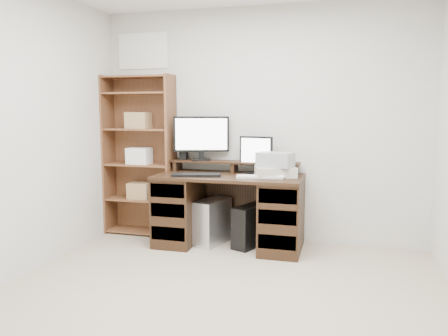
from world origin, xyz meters
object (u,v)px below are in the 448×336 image
at_px(monitor_small, 256,153).
at_px(tower_silver, 213,222).
at_px(tower_black, 250,226).
at_px(desk, 229,209).
at_px(bookshelf, 140,154).
at_px(printer, 275,172).
at_px(monitor_wide, 201,136).

height_order(monitor_small, tower_silver, monitor_small).
bearing_deg(tower_silver, tower_black, 15.43).
xyz_separation_m(desk, bookshelf, (-1.10, 0.21, 0.53)).
xyz_separation_m(monitor_small, bookshelf, (-1.34, 0.03, -0.04)).
relative_size(desk, monitor_small, 3.84).
distance_m(desk, tower_silver, 0.25).
height_order(tower_black, bookshelf, bookshelf).
distance_m(printer, bookshelf, 1.59).
distance_m(desk, monitor_wide, 0.86).
relative_size(monitor_wide, bookshelf, 0.32).
bearing_deg(tower_silver, bookshelf, -176.38).
bearing_deg(bookshelf, desk, -10.92).
height_order(desk, bookshelf, bookshelf).
height_order(monitor_small, tower_black, monitor_small).
bearing_deg(tower_black, monitor_small, 103.09).
relative_size(printer, tower_black, 0.84).
xyz_separation_m(monitor_small, tower_black, (-0.03, -0.15, -0.75)).
bearing_deg(tower_black, bookshelf, -164.96).
distance_m(tower_silver, tower_black, 0.41).
relative_size(monitor_small, bookshelf, 0.22).
distance_m(monitor_small, tower_black, 0.76).
xyz_separation_m(monitor_small, printer, (0.23, -0.16, -0.16)).
relative_size(printer, bookshelf, 0.22).
height_order(desk, printer, printer).
height_order(desk, monitor_small, monitor_small).
relative_size(monitor_wide, monitor_small, 1.49).
relative_size(desk, tower_black, 3.20).
xyz_separation_m(desk, tower_black, (0.22, 0.03, -0.17)).
relative_size(monitor_small, tower_silver, 0.82).
distance_m(monitor_small, bookshelf, 1.35).
bearing_deg(monitor_wide, desk, -47.67).
distance_m(printer, tower_black, 0.64).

